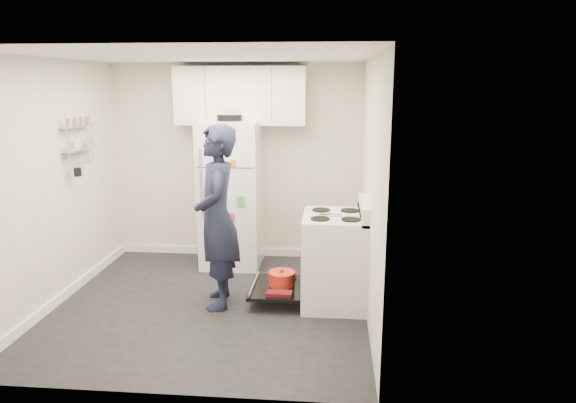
# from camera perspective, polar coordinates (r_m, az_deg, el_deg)

# --- Properties ---
(room) EXTENTS (3.21, 3.21, 2.51)m
(room) POSITION_cam_1_polar(r_m,az_deg,el_deg) (5.19, -9.20, 1.24)
(room) COLOR black
(room) RESTS_ON ground
(electric_range) EXTENTS (0.66, 0.76, 1.10)m
(electric_range) POSITION_cam_1_polar(r_m,az_deg,el_deg) (5.35, 5.06, -6.52)
(electric_range) COLOR silver
(electric_range) RESTS_ON ground
(open_oven_door) EXTENTS (0.55, 0.71, 0.22)m
(open_oven_door) POSITION_cam_1_polar(r_m,az_deg,el_deg) (5.49, -1.01, -9.09)
(open_oven_door) COLOR black
(open_oven_door) RESTS_ON ground
(refrigerator) EXTENTS (0.72, 0.74, 1.88)m
(refrigerator) POSITION_cam_1_polar(r_m,az_deg,el_deg) (6.41, -6.30, 0.88)
(refrigerator) COLOR silver
(refrigerator) RESTS_ON ground
(upper_cabinets) EXTENTS (1.60, 0.33, 0.70)m
(upper_cabinets) POSITION_cam_1_polar(r_m,az_deg,el_deg) (6.42, -5.27, 11.62)
(upper_cabinets) COLOR silver
(upper_cabinets) RESTS_ON room
(wall_shelf_rack) EXTENTS (0.14, 0.60, 0.61)m
(wall_shelf_rack) POSITION_cam_1_polar(r_m,az_deg,el_deg) (6.07, -22.14, 6.63)
(wall_shelf_rack) COLOR #B2B2B7
(wall_shelf_rack) RESTS_ON room
(person) EXTENTS (0.57, 0.75, 1.86)m
(person) POSITION_cam_1_polar(r_m,az_deg,el_deg) (5.21, -7.88, -1.77)
(person) COLOR #161A32
(person) RESTS_ON ground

